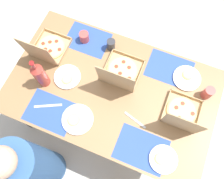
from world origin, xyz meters
The scene contains 20 objects.
ground_plane centered at (0.00, 0.00, 0.00)m, with size 6.00×6.00×0.00m, color beige.
dining_table centered at (0.00, 0.00, 0.64)m, with size 1.60×0.98×0.74m.
placemat_near_left centered at (-0.36, -0.34, 0.74)m, with size 0.36×0.26×0.00m, color #2D4C9E.
placemat_near_right centered at (0.36, -0.34, 0.74)m, with size 0.36×0.26×0.00m, color #2D4C9E.
placemat_far_left centered at (-0.36, 0.34, 0.74)m, with size 0.36×0.26×0.00m, color #2D4C9E.
placemat_far_right centered at (0.36, 0.34, 0.74)m, with size 0.36×0.26×0.00m, color #2D4C9E.
pizza_box_edge_far centered at (-0.02, -0.14, 0.79)m, with size 0.28×0.32×0.32m.
pizza_box_corner_right centered at (-0.55, 0.00, 0.79)m, with size 0.26×0.28×0.29m.
pizza_box_corner_left centered at (0.61, -0.12, 0.79)m, with size 0.27×0.30×0.30m.
plate_near_right centered at (0.36, 0.04, 0.75)m, with size 0.21×0.21×0.03m.
plate_near_left centered at (-0.52, 0.35, 0.75)m, with size 0.20×0.20×0.03m.
plate_far_left centered at (-0.51, -0.31, 0.75)m, with size 0.22×0.22×0.03m.
plate_far_right centered at (0.15, 0.32, 0.75)m, with size 0.23×0.23×0.03m.
soda_bottle centered at (0.51, 0.14, 0.88)m, with size 0.09×0.09×0.32m.
cup_red centered at (0.38, -0.33, 0.79)m, with size 0.08×0.08×0.09m, color #BF4742.
cup_clear_left centered at (0.15, -0.34, 0.79)m, with size 0.07×0.07×0.10m, color #333338.
cup_clear_right centered at (-0.68, -0.23, 0.80)m, with size 0.07×0.07×0.11m, color #BF4742.
fork_by_far_left centered at (-0.25, 0.16, 0.75)m, with size 0.19×0.02×0.01m, color #B7B7BC.
knife_by_near_right centered at (0.40, 0.30, 0.75)m, with size 0.21×0.02×0.01m, color #B7B7BC.
diner_right_seat centered at (0.36, 0.75, 0.53)m, with size 0.32×0.32×1.19m.
Camera 1 is at (-0.23, 0.57, 2.40)m, focal length 36.49 mm.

